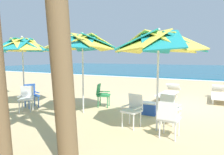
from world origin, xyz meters
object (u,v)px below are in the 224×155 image
object	(u,v)px
beach_umbrella_1	(82,43)
sun_lounger_1	(169,92)
plastic_chair_2	(133,108)
plastic_chair_0	(169,107)
plastic_chair_5	(31,94)
plastic_chair_1	(169,117)
plastic_chair_4	(26,97)
beach_umbrella_2	(22,46)
sun_lounger_0	(220,94)
beach_umbrella_0	(159,43)
cooler_box	(149,108)
plastic_chair_3	(102,94)

from	to	relation	value
beach_umbrella_1	sun_lounger_1	world-z (taller)	beach_umbrella_1
plastic_chair_2	beach_umbrella_1	distance (m)	2.75
plastic_chair_0	plastic_chair_5	distance (m)	5.01
plastic_chair_1	plastic_chair_4	xyz separation A→B (m)	(-4.87, 0.09, 0.00)
plastic_chair_5	beach_umbrella_2	bearing A→B (deg)	173.03
sun_lounger_0	beach_umbrella_0	bearing A→B (deg)	-106.33
plastic_chair_1	plastic_chair_5	size ratio (longest dim) A/B	1.00
plastic_chair_1	sun_lounger_0	size ratio (longest dim) A/B	0.40
cooler_box	plastic_chair_2	bearing A→B (deg)	-90.68
plastic_chair_0	plastic_chair_4	xyz separation A→B (m)	(-4.67, -0.87, 0.00)
plastic_chair_1	beach_umbrella_1	world-z (taller)	beach_umbrella_1
beach_umbrella_1	cooler_box	world-z (taller)	beach_umbrella_1
beach_umbrella_0	plastic_chair_1	distance (m)	1.79
beach_umbrella_0	plastic_chair_1	bearing A→B (deg)	-44.33
beach_umbrella_2	cooler_box	size ratio (longest dim) A/B	5.32
beach_umbrella_2	plastic_chair_5	xyz separation A→B (m)	(0.43, -0.05, -1.80)
beach_umbrella_1	beach_umbrella_2	xyz separation A→B (m)	(-2.61, -0.25, -0.02)
beach_umbrella_2	plastic_chair_4	bearing A→B (deg)	-34.05
plastic_chair_2	plastic_chair_4	bearing A→B (deg)	-176.02
plastic_chair_3	plastic_chair_4	distance (m)	2.65
beach_umbrella_0	plastic_chair_5	world-z (taller)	beach_umbrella_0
beach_umbrella_1	plastic_chair_4	distance (m)	2.71
plastic_chair_5	cooler_box	bearing A→B (deg)	15.26
beach_umbrella_0	plastic_chair_4	distance (m)	4.82
plastic_chair_2	beach_umbrella_2	xyz separation A→B (m)	(-4.60, 0.24, 1.80)
plastic_chair_1	beach_umbrella_1	xyz separation A→B (m)	(-3.02, 0.85, 1.83)
plastic_chair_1	cooler_box	xyz separation A→B (m)	(-1.01, 1.69, -0.30)
plastic_chair_4	sun_lounger_0	distance (m)	7.74
plastic_chair_5	sun_lounger_1	xyz separation A→B (m)	(4.17, 4.05, -0.22)
beach_umbrella_0	plastic_chair_4	xyz separation A→B (m)	(-4.50, -0.28, -1.71)
plastic_chair_5	cooler_box	size ratio (longest dim) A/B	1.73
plastic_chair_0	plastic_chair_1	size ratio (longest dim) A/B	1.00
beach_umbrella_1	plastic_chair_5	bearing A→B (deg)	-172.14
beach_umbrella_0	plastic_chair_3	size ratio (longest dim) A/B	2.96
plastic_chair_1	plastic_chair_2	xyz separation A→B (m)	(-1.03, 0.36, 0.00)
plastic_chair_0	plastic_chair_5	world-z (taller)	same
plastic_chair_4	cooler_box	distance (m)	4.19
plastic_chair_1	beach_umbrella_2	xyz separation A→B (m)	(-5.63, 0.60, 1.80)
plastic_chair_1	beach_umbrella_2	bearing A→B (deg)	173.92
plastic_chair_2	beach_umbrella_1	bearing A→B (deg)	166.15
plastic_chair_4	beach_umbrella_1	bearing A→B (deg)	22.25
plastic_chair_0	beach_umbrella_1	size ratio (longest dim) A/B	0.32
beach_umbrella_2	plastic_chair_3	bearing A→B (deg)	24.74
plastic_chair_5	plastic_chair_3	bearing A→B (deg)	29.72
plastic_chair_2	beach_umbrella_2	size ratio (longest dim) A/B	0.33
beach_umbrella_1	plastic_chair_4	xyz separation A→B (m)	(-1.85, -0.76, -1.83)
plastic_chair_3	plastic_chair_4	world-z (taller)	same
plastic_chair_4	cooler_box	size ratio (longest dim) A/B	1.73
sun_lounger_1	cooler_box	xyz separation A→B (m)	(0.01, -2.90, -0.08)
beach_umbrella_2	plastic_chair_4	distance (m)	2.02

